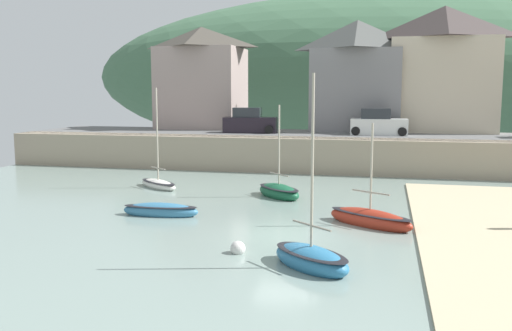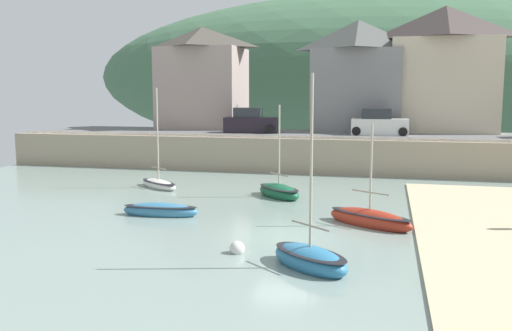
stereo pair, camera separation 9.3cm
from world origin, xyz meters
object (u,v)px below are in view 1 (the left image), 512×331
Objects in this scene: waterfront_building_left at (202,77)px; waterfront_building_right at (443,68)px; sailboat_tall_mast at (311,258)px; parked_car_near_slipway at (250,122)px; rowboat_small_beached at (158,184)px; dinghy_open_wooden at (370,219)px; waterfront_building_centre at (357,75)px; sailboat_nearest_shore at (161,210)px; mooring_buoy at (238,249)px; sailboat_far_left at (279,191)px; parked_car_by_wall at (378,124)px.

waterfront_building_left is 0.89× the size of waterfront_building_right.
parked_car_near_slipway is (-8.10, 24.70, 2.89)m from sailboat_tall_mast.
dinghy_open_wooden is (12.35, -6.55, 0.05)m from rowboat_small_beached.
waterfront_building_right reaches higher than parked_car_near_slipway.
sailboat_tall_mast is at bearing -77.58° from parked_car_near_slipway.
rowboat_small_beached is (-17.12, -16.51, -7.13)m from waterfront_building_right.
waterfront_building_left is 0.98× the size of waterfront_building_centre.
waterfront_building_left is at bearing 154.94° from dinghy_open_wooden.
sailboat_nearest_shore is 19.04m from parked_car_near_slipway.
waterfront_building_right is at bearing 71.97° from mooring_buoy.
sailboat_far_left is (-9.72, -17.67, -7.09)m from waterfront_building_right.
waterfront_building_right is 30.73m from sailboat_tall_mast.
rowboat_small_beached is at bearing -122.29° from waterfront_building_centre.
parked_car_by_wall is at bearing -16.52° from waterfront_building_left.
waterfront_building_right is at bearing 80.54° from rowboat_small_beached.
waterfront_building_left is at bearing 180.00° from waterfront_building_centre.
sailboat_nearest_shore is at bearing -121.23° from waterfront_building_right.
sailboat_far_left is 7.15m from sailboat_nearest_shore.
parked_car_near_slipway is at bearing 178.93° from parked_car_by_wall.
parked_car_near_slipway reaches higher than sailboat_nearest_shore.
sailboat_tall_mast is at bearing -65.19° from waterfront_building_left.
rowboat_small_beached reaches higher than parked_car_by_wall.
waterfront_building_left is 16.23m from parked_car_by_wall.
dinghy_open_wooden reaches higher than mooring_buoy.
sailboat_far_left is at bearing 92.98° from mooring_buoy.
waterfront_building_left is 1.92× the size of dinghy_open_wooden.
dinghy_open_wooden is at bearing -85.26° from waterfront_building_centre.
rowboat_small_beached is 16.57m from sailboat_tall_mast.
dinghy_open_wooden is 6.74m from mooring_buoy.
waterfront_building_right is 1.64× the size of rowboat_small_beached.
waterfront_building_centre is at bearing 24.04° from parked_car_near_slipway.
mooring_buoy is (-4.39, -5.11, -0.13)m from dinghy_open_wooden.
mooring_buoy is (-2.48, -28.17, -6.77)m from waterfront_building_centre.
sailboat_tall_mast is at bearing -13.37° from rowboat_small_beached.
waterfront_building_centre reaches higher than sailboat_tall_mast.
mooring_buoy is (-2.71, 1.03, -0.15)m from sailboat_tall_mast.
sailboat_tall_mast is 1.55× the size of parked_car_by_wall.
waterfront_building_left is at bearing 100.44° from sailboat_nearest_shore.
waterfront_building_centre is at bearing 84.97° from mooring_buoy.
parked_car_by_wall is at bearing 115.02° from sailboat_far_left.
waterfront_building_right reaches higher than rowboat_small_beached.
mooring_buoy is (7.95, -11.66, -0.09)m from rowboat_small_beached.
mooring_buoy is at bearing -41.47° from sailboat_far_left.
waterfront_building_left reaches higher than sailboat_far_left.
parked_car_by_wall is at bearing 79.51° from mooring_buoy.
parked_car_near_slipway reaches higher than dinghy_open_wooden.
dinghy_open_wooden is 1.10× the size of parked_car_by_wall.
sailboat_tall_mast reaches higher than dinghy_open_wooden.
waterfront_building_left is at bearing 165.64° from sailboat_far_left.
waterfront_building_right is at bearing 42.18° from parked_car_by_wall.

